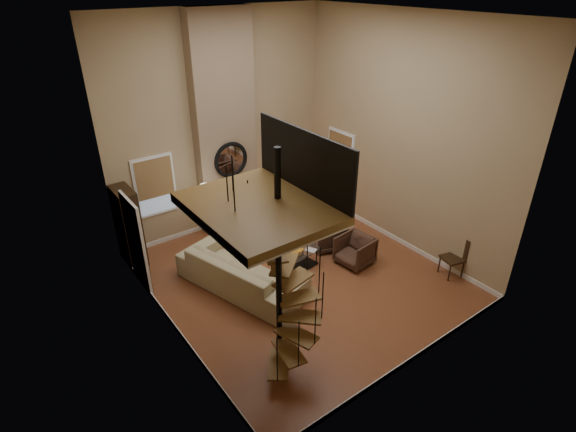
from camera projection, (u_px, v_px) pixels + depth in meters
ground at (298, 277)px, 10.38m from camera, size 6.00×6.50×0.01m
back_wall at (221, 125)px, 11.37m from camera, size 6.00×0.02×5.50m
front_wall at (433, 230)px, 6.77m from camera, size 6.00×0.02×5.50m
left_wall at (156, 205)px, 7.51m from camera, size 0.02×6.50×5.50m
right_wall at (401, 136)px, 10.63m from camera, size 0.02×6.50×5.50m
ceiling at (302, 15)px, 7.76m from camera, size 6.00×6.50×0.01m
baseboard_back at (228, 219)px, 12.65m from camera, size 6.00×0.02×0.12m
baseboard_front at (409, 361)px, 8.05m from camera, size 6.00×0.02×0.12m
baseboard_left at (176, 328)px, 8.79m from camera, size 0.02×6.50×0.12m
baseboard_right at (389, 235)px, 11.91m from camera, size 0.02×6.50×0.12m
chimney_breast at (225, 127)px, 11.24m from camera, size 1.60×0.38×5.50m
hearth at (240, 230)px, 12.19m from camera, size 1.50×0.60×0.04m
firebox at (234, 209)px, 12.15m from camera, size 0.95×0.02×0.72m
mantel at (234, 189)px, 11.80m from camera, size 1.70×0.18×0.06m
mirror_frame at (231, 160)px, 11.46m from camera, size 0.94×0.10×0.94m
mirror_disc at (231, 160)px, 11.47m from camera, size 0.80×0.01×0.80m
vase_left at (214, 189)px, 11.47m from camera, size 0.24×0.24×0.25m
vase_right at (252, 179)px, 12.08m from camera, size 0.20×0.20×0.21m
window_back at (155, 185)px, 10.90m from camera, size 1.02×0.06×1.52m
window_right at (340, 157)px, 12.57m from camera, size 0.06×1.02×1.52m
entry_door at (137, 244)px, 9.62m from camera, size 0.10×1.05×2.16m
loft at (264, 202)px, 6.50m from camera, size 1.70×2.20×1.09m
spiral_stair at (279, 278)px, 7.33m from camera, size 1.47×1.47×4.06m
hutch at (129, 227)px, 10.49m from camera, size 0.40×0.85×1.90m
sofa at (240, 272)px, 9.85m from camera, size 1.95×3.15×0.86m
armchair_near at (330, 234)px, 11.36m from camera, size 1.02×1.01×0.74m
armchair_far at (357, 249)px, 10.73m from camera, size 0.86×0.84×0.70m
coffee_table at (295, 259)px, 10.50m from camera, size 1.31×0.80×0.46m
bowl at (293, 250)px, 10.43m from camera, size 0.42×0.42×0.10m
book at (311, 251)px, 10.49m from camera, size 0.28×0.30×0.02m
floor_lamp at (208, 197)px, 10.80m from camera, size 0.39×0.39×1.71m
accent_lamp at (282, 204)px, 13.07m from camera, size 0.13×0.13×0.47m
side_chair at (456, 255)px, 10.22m from camera, size 0.54×0.53×0.95m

